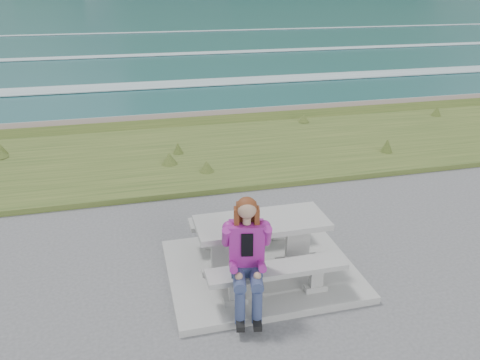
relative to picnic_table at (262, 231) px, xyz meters
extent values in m
cube|color=#A09F9B|center=(0.00, 0.00, -0.63)|extent=(2.60, 2.10, 0.10)
cube|color=#A09F9B|center=(-0.54, 0.00, -0.54)|extent=(0.62, 0.12, 0.08)
cube|color=#A09F9B|center=(-0.54, 0.00, -0.25)|extent=(0.34, 0.09, 0.51)
cube|color=#A09F9B|center=(-0.54, 0.00, 0.05)|extent=(0.62, 0.12, 0.08)
cube|color=#A09F9B|center=(0.54, 0.00, -0.54)|extent=(0.62, 0.12, 0.08)
cube|color=#A09F9B|center=(0.54, 0.00, -0.25)|extent=(0.34, 0.09, 0.51)
cube|color=#A09F9B|center=(0.54, 0.00, 0.05)|extent=(0.62, 0.12, 0.08)
cube|color=#A09F9B|center=(0.00, 0.00, 0.13)|extent=(1.80, 0.75, 0.08)
cube|color=#A09F9B|center=(-0.54, -0.70, -0.54)|extent=(0.30, 0.12, 0.08)
cube|color=#A09F9B|center=(-0.54, -0.70, -0.39)|extent=(0.17, 0.09, 0.22)
cube|color=#A09F9B|center=(-0.54, -0.70, -0.24)|extent=(0.30, 0.12, 0.08)
cube|color=#A09F9B|center=(0.54, -0.70, -0.54)|extent=(0.30, 0.12, 0.08)
cube|color=#A09F9B|center=(0.54, -0.70, -0.39)|extent=(0.17, 0.09, 0.22)
cube|color=#A09F9B|center=(0.54, -0.70, -0.24)|extent=(0.30, 0.12, 0.08)
cube|color=#A09F9B|center=(0.00, -0.70, -0.17)|extent=(1.80, 0.35, 0.07)
cube|color=#A09F9B|center=(-0.54, 0.70, -0.54)|extent=(0.30, 0.12, 0.08)
cube|color=#A09F9B|center=(-0.54, 0.70, -0.39)|extent=(0.17, 0.09, 0.22)
cube|color=#A09F9B|center=(-0.54, 0.70, -0.24)|extent=(0.30, 0.12, 0.08)
cube|color=#A09F9B|center=(0.54, 0.70, -0.54)|extent=(0.30, 0.12, 0.08)
cube|color=#A09F9B|center=(0.54, 0.70, -0.39)|extent=(0.17, 0.09, 0.22)
cube|color=#A09F9B|center=(0.54, 0.70, -0.24)|extent=(0.30, 0.12, 0.08)
cube|color=#A09F9B|center=(0.00, 0.70, -0.17)|extent=(1.80, 0.35, 0.07)
cube|color=#314D1D|center=(0.00, 5.00, -0.68)|extent=(160.00, 4.50, 0.22)
cube|color=brown|center=(0.00, 7.90, -0.68)|extent=(160.00, 0.80, 2.20)
cube|color=white|center=(0.00, 14.00, -2.42)|extent=(220.00, 3.00, 0.06)
cube|color=white|center=(0.00, 22.00, -2.42)|extent=(220.00, 2.00, 0.06)
cube|color=white|center=(0.00, 34.00, -2.42)|extent=(220.00, 1.40, 0.06)
cube|color=white|center=(0.00, 52.00, -2.42)|extent=(220.00, 1.00, 0.06)
cube|color=navy|center=(-0.44, -0.92, -0.30)|extent=(0.51, 0.78, 0.57)
cube|color=#9C218C|center=(-0.40, -0.68, 0.26)|extent=(0.46, 0.32, 0.54)
sphere|color=tan|center=(-0.40, -0.70, 0.73)|extent=(0.23, 0.23, 0.23)
sphere|color=#5A3314|center=(-0.39, -0.68, 0.74)|extent=(0.25, 0.25, 0.25)
camera|label=1|loc=(-1.66, -5.38, 3.17)|focal=35.00mm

